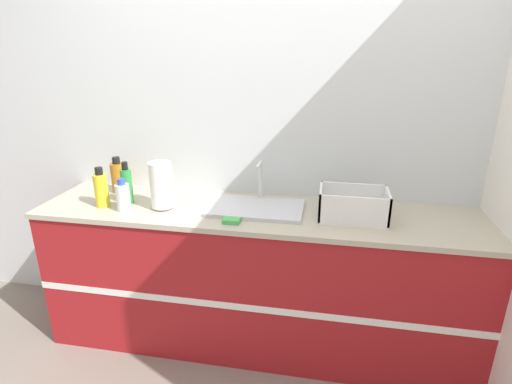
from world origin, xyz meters
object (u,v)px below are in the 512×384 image
Objects in this scene: bottle_clear at (123,196)px; bottle_green at (127,185)px; sink at (256,206)px; dish_rack at (353,208)px; paper_towel_roll at (161,185)px; bottle_yellow at (101,189)px; bottle_amber at (118,177)px.

bottle_green is at bearing 105.26° from bottle_clear.
sink is 0.54m from dish_rack.
paper_towel_roll reaches higher than dish_rack.
paper_towel_roll is at bearing 5.21° from bottle_yellow.
bottle_clear is at bearing -175.10° from dish_rack.
bottle_green is 1.35× the size of bottle_clear.
paper_towel_roll is 0.24m from bottle_green.
bottle_clear is (0.15, -0.04, -0.02)m from bottle_yellow.
bottle_clear is at bearing -13.41° from bottle_yellow.
bottle_amber is 0.33m from bottle_clear.
bottle_green is (-0.23, 0.04, -0.03)m from paper_towel_roll.
bottle_clear is at bearing -168.44° from sink.
bottle_green is (-1.30, -0.00, 0.05)m from dish_rack.
bottle_clear is at bearing -74.74° from bottle_green.
bottle_amber is (-0.92, 0.13, 0.08)m from sink.
sink is at bearing 3.12° from bottle_green.
sink is 2.34× the size of bottle_amber.
bottle_yellow is (-1.42, -0.07, 0.04)m from dish_rack.
dish_rack is (0.53, -0.04, 0.05)m from sink.
bottle_clear is at bearing -57.24° from bottle_amber.
bottle_green reaches higher than bottle_yellow.
bottle_clear is (0.18, -0.28, -0.02)m from bottle_amber.
bottle_amber is at bearing 171.86° from sink.
paper_towel_roll is 0.44m from bottle_amber.
bottle_green is (0.12, 0.07, 0.01)m from bottle_yellow.
dish_rack is (1.06, 0.04, -0.07)m from paper_towel_roll.
bottle_amber is (-0.15, 0.17, -0.01)m from bottle_green.
bottle_green is at bearing 170.23° from paper_towel_roll.
bottle_green reaches higher than dish_rack.
paper_towel_roll reaches higher than sink.
paper_towel_roll is at bearing -9.77° from bottle_green.
sink is 1.96× the size of paper_towel_roll.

